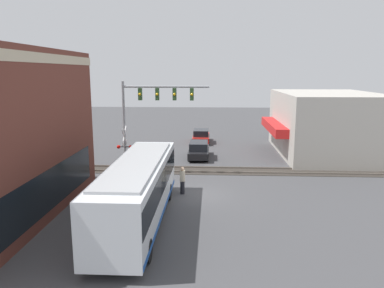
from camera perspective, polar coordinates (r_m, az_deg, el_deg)
The scene contains 10 objects.
ground_plane at distance 24.28m, azimuth 0.63°, elevation -7.73°, with size 120.00×120.00×0.00m, color #424244.
shop_building at distance 37.84m, azimuth 19.67°, elevation 2.95°, with size 13.11×9.86×5.86m.
city_bus at distance 19.58m, azimuth -8.21°, elevation -6.84°, with size 11.74×2.59×3.32m.
traffic_signal_gantry at distance 28.24m, azimuth -6.37°, elevation 5.86°, with size 0.42×6.53×7.09m.
crossing_signal at distance 28.20m, azimuth -10.22°, elevation -0.43°, with size 1.41×1.18×3.81m.
rail_track_near at distance 30.02m, azimuth 1.11°, elevation -4.01°, with size 2.60×60.00×0.15m.
parked_car_black at distance 34.20m, azimuth 1.03°, elevation -0.98°, with size 4.59×1.82×1.52m.
parked_car_red at distance 41.62m, azimuth 1.40°, elevation 1.15°, with size 4.39×1.82×1.49m.
pedestrian_at_crossing at distance 27.81m, azimuth -8.97°, elevation -3.63°, with size 0.34×0.34×1.66m.
pedestrian_near_bus at distance 24.19m, azimuth -1.47°, elevation -5.52°, with size 0.34×0.34×1.80m.
Camera 1 is at (-22.98, -0.94, 7.79)m, focal length 35.00 mm.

